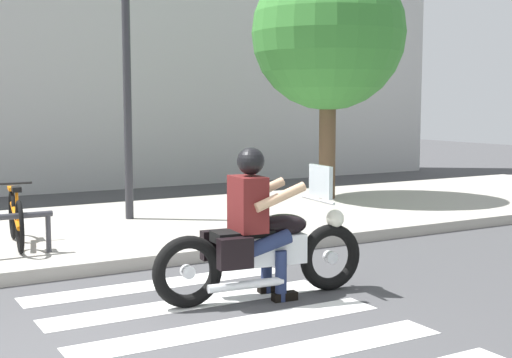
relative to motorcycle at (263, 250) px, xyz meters
name	(u,v)px	position (x,y,z in m)	size (l,w,h in m)	color
ground_plane	(117,347)	(-1.67, -0.62, -0.47)	(48.00, 48.00, 0.00)	#424244
sidewalk	(5,240)	(-1.67, 3.85, -0.39)	(24.00, 4.40, 0.15)	#A8A399
crosswalk_stripe_1	(282,356)	(-0.67, -1.42, -0.46)	(2.80, 0.40, 0.01)	white
crosswalk_stripe_2	(232,326)	(-0.67, -0.62, -0.46)	(2.80, 0.40, 0.01)	white
crosswalk_stripe_3	(191,303)	(-0.67, 0.18, -0.46)	(2.80, 0.40, 0.01)	white
crosswalk_stripe_4	(159,284)	(-0.67, 0.98, -0.46)	(2.80, 0.40, 0.01)	white
motorcycle	(263,250)	(0.00, 0.00, 0.00)	(2.17, 0.70, 1.26)	black
rider	(256,212)	(-0.08, 0.01, 0.37)	(0.66, 0.58, 1.45)	#591919
bicycle_4	(16,218)	(-1.68, 3.00, 0.02)	(0.48, 1.59, 0.74)	black
street_lamp	(126,35)	(0.19, 4.25, 2.38)	(0.28, 0.28, 4.75)	#2D2D33
tree_near_rack	(328,34)	(4.08, 4.65, 2.61)	(2.73, 2.73, 4.46)	brown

